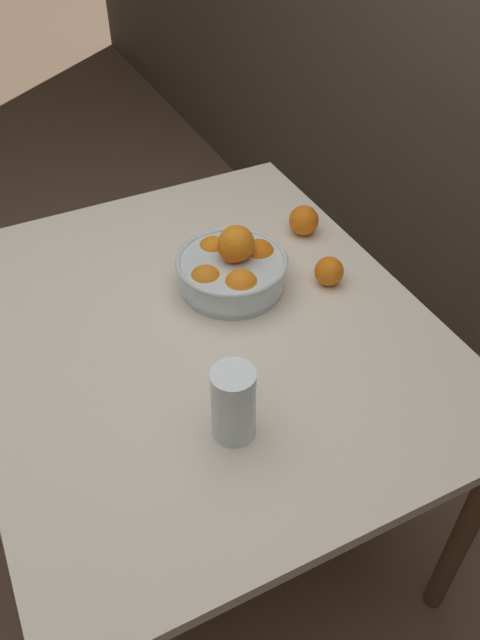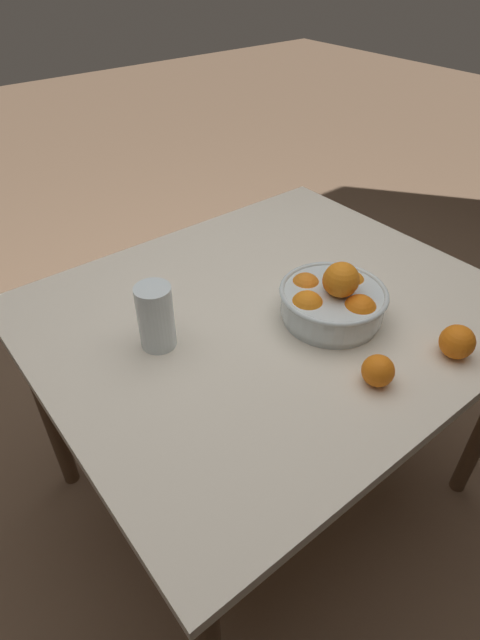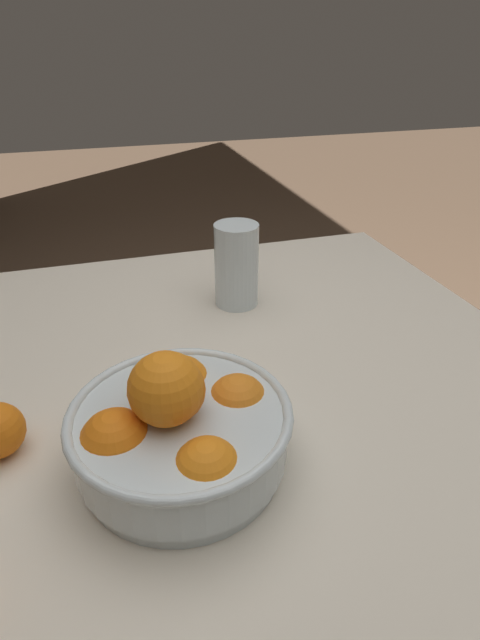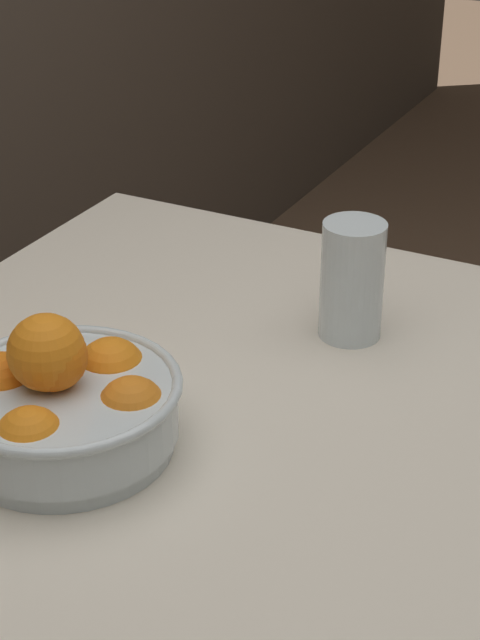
% 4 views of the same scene
% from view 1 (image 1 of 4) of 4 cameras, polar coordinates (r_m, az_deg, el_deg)
% --- Properties ---
extents(ground_plane, '(12.00, 12.00, 0.00)m').
position_cam_1_polar(ground_plane, '(1.98, -2.72, -16.79)').
color(ground_plane, brown).
extents(dining_table, '(1.15, 0.97, 0.76)m').
position_cam_1_polar(dining_table, '(1.44, -3.59, -2.85)').
color(dining_table, beige).
rests_on(dining_table, ground_plane).
extents(fruit_bowl, '(0.26, 0.26, 0.16)m').
position_cam_1_polar(fruit_bowl, '(1.44, -0.73, 4.76)').
color(fruit_bowl, silver).
rests_on(fruit_bowl, dining_table).
extents(juice_glass, '(0.08, 0.08, 0.16)m').
position_cam_1_polar(juice_glass, '(1.13, -0.61, -7.93)').
color(juice_glass, '#F4A314').
rests_on(juice_glass, dining_table).
extents(orange_loose_near_bowl, '(0.08, 0.08, 0.08)m').
position_cam_1_polar(orange_loose_near_bowl, '(1.64, 5.85, 9.05)').
color(orange_loose_near_bowl, orange).
rests_on(orange_loose_near_bowl, dining_table).
extents(orange_loose_front, '(0.07, 0.07, 0.07)m').
position_cam_1_polar(orange_loose_front, '(1.48, 8.23, 4.35)').
color(orange_loose_front, orange).
rests_on(orange_loose_front, dining_table).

